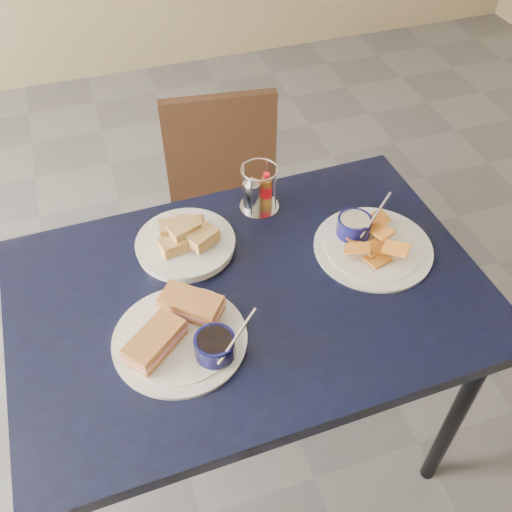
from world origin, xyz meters
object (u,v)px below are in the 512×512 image
object	(u,v)px
sandwich_plate	(183,333)
dining_table	(250,308)
condiment_caddy	(258,192)
plantain_plate	(368,240)
bread_basket	(185,241)
chair_far	(223,199)

from	to	relation	value
sandwich_plate	dining_table	bearing A→B (deg)	26.26
sandwich_plate	condiment_caddy	bearing A→B (deg)	51.22
plantain_plate	bread_basket	size ratio (longest dim) A/B	1.21
dining_table	condiment_caddy	bearing A→B (deg)	67.73
plantain_plate	dining_table	bearing A→B (deg)	-171.63
chair_far	plantain_plate	bearing A→B (deg)	-69.80
dining_table	bread_basket	bearing A→B (deg)	120.13
dining_table	chair_far	bearing A→B (deg)	80.19
chair_far	sandwich_plate	xyz separation A→B (m)	(-0.30, -0.75, 0.30)
sandwich_plate	plantain_plate	size ratio (longest dim) A/B	1.03
sandwich_plate	chair_far	bearing A→B (deg)	68.33
dining_table	plantain_plate	xyz separation A→B (m)	(0.34, 0.05, 0.09)
sandwich_plate	condiment_caddy	distance (m)	0.48
plantain_plate	condiment_caddy	distance (m)	0.32
dining_table	condiment_caddy	xyz separation A→B (m)	(0.12, 0.28, 0.13)
chair_far	condiment_caddy	size ratio (longest dim) A/B	6.12
condiment_caddy	chair_far	bearing A→B (deg)	90.21
chair_far	sandwich_plate	size ratio (longest dim) A/B	2.63
chair_far	bread_basket	world-z (taller)	chair_far
dining_table	condiment_caddy	distance (m)	0.33
chair_far	condiment_caddy	xyz separation A→B (m)	(0.00, -0.38, 0.33)
chair_far	plantain_plate	world-z (taller)	plantain_plate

